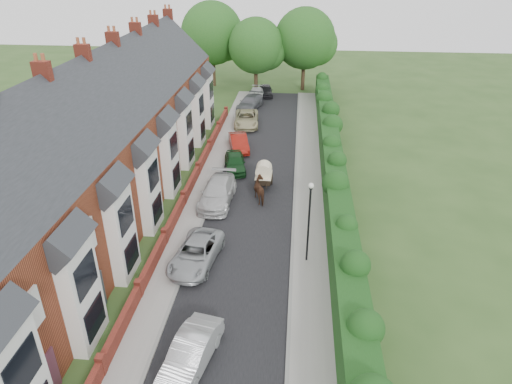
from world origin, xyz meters
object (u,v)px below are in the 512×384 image
car_red (239,143)px  horse (261,190)px  car_silver_a (191,353)px  car_beige (246,119)px  car_silver_b (196,253)px  car_green (235,162)px  car_grey (250,103)px  car_white (217,193)px  car_black (266,91)px  lamppost (309,213)px  horse_cart (264,173)px

car_red → horse: size_ratio=2.07×
car_silver_a → car_beige: size_ratio=0.82×
car_red → car_silver_b: bearing=-105.4°
car_beige → horse: size_ratio=2.55×
car_green → car_red: bearing=82.4°
car_red → car_grey: bearing=76.7°
car_white → car_black: 28.04m
lamppost → car_silver_a: lamppost is taller
car_silver_b → horse_cart: (3.13, 10.08, 0.49)m
car_silver_b → car_grey: 29.75m
car_silver_b → car_white: bearing=97.7°
car_grey → horse_cart: bearing=-68.6°
car_green → car_red: 4.43m
car_beige → car_grey: (-0.21, 5.70, 0.01)m
car_silver_b → horse: size_ratio=2.37×
lamppost → car_grey: size_ratio=1.00×
car_red → car_black: 18.02m
car_white → lamppost: bearing=-43.9°
lamppost → car_beige: bearing=104.9°
car_red → horse_cart: bearing=-83.1°
car_white → car_green: car_white is taller
car_grey → car_black: size_ratio=1.29×
car_beige → car_grey: bearing=87.3°
car_silver_a → horse_cart: size_ratio=1.51×
horse_cart → car_black: bearing=93.9°
lamppost → car_white: 9.53m
car_silver_b → car_beige: car_beige is taller
lamppost → car_silver_a: bearing=-121.9°
lamppost → car_white: (-6.40, 6.60, -2.51)m
car_silver_b → horse_cart: 10.57m
car_green → car_beige: size_ratio=0.79×
car_black → horse: size_ratio=1.94×
lamppost → car_black: 35.06m
car_white → car_beige: bearing=91.3°
car_silver_b → car_red: bearing=96.8°
car_beige → horse: 16.45m
car_silver_b → car_black: size_ratio=1.23×
car_beige → car_silver_b: bearing=-95.3°
car_silver_a → car_red: bearing=104.3°
car_grey → horse_cart: horse_cart is taller
car_silver_a → car_silver_b: size_ratio=0.88×
car_white → horse: (3.13, 0.51, 0.09)m
car_green → car_beige: bearing=80.8°
car_grey → horse: size_ratio=2.49×
horse_cart → horse: bearing=-90.0°
car_green → car_grey: size_ratio=0.80×
car_silver_a → car_beige: (-1.13, 31.41, 0.02)m
car_silver_a → car_beige: car_beige is taller
car_red → horse_cart: 7.84m
car_grey → car_black: bearing=88.4°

